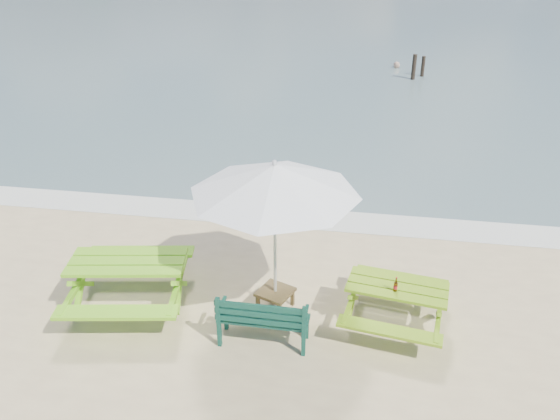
% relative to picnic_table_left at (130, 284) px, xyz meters
% --- Properties ---
extents(foam_strip, '(22.00, 0.90, 0.01)m').
position_rel_picnic_table_left_xyz_m(foam_strip, '(2.18, 3.34, -0.40)').
color(foam_strip, silver).
rests_on(foam_strip, ground).
extents(picnic_table_left, '(2.06, 2.23, 0.84)m').
position_rel_picnic_table_left_xyz_m(picnic_table_left, '(0.00, 0.00, 0.00)').
color(picnic_table_left, '#6EB81B').
rests_on(picnic_table_left, ground).
extents(picnic_table_right, '(1.70, 1.83, 0.70)m').
position_rel_picnic_table_left_xyz_m(picnic_table_right, '(4.11, 0.19, -0.07)').
color(picnic_table_right, '#729B17').
rests_on(picnic_table_right, ground).
extents(park_bench, '(1.31, 0.46, 0.80)m').
position_rel_picnic_table_left_xyz_m(park_bench, '(2.23, -0.52, -0.16)').
color(park_bench, '#0E3A2E').
rests_on(park_bench, ground).
extents(side_table, '(0.65, 0.65, 0.32)m').
position_rel_picnic_table_left_xyz_m(side_table, '(2.26, 0.30, -0.24)').
color(side_table, brown).
rests_on(side_table, ground).
extents(patio_umbrella, '(3.26, 3.26, 2.47)m').
position_rel_picnic_table_left_xyz_m(patio_umbrella, '(2.26, 0.30, 1.83)').
color(patio_umbrella, silver).
rests_on(patio_umbrella, ground).
extents(beer_bottle, '(0.06, 0.06, 0.23)m').
position_rel_picnic_table_left_xyz_m(beer_bottle, '(4.07, 0.06, 0.37)').
color(beer_bottle, '#8D5314').
rests_on(beer_bottle, picnic_table_right).
extents(swimmer, '(0.62, 0.44, 1.59)m').
position_rel_picnic_table_left_xyz_m(swimmer, '(4.63, 17.73, -0.94)').
color(swimmer, tan).
rests_on(swimmer, ground).
extents(mooring_pilings, '(0.56, 0.76, 1.19)m').
position_rel_picnic_table_left_xyz_m(mooring_pilings, '(5.38, 15.95, -0.05)').
color(mooring_pilings, black).
rests_on(mooring_pilings, ground).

